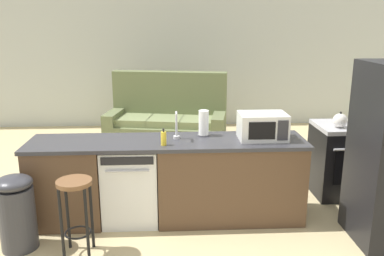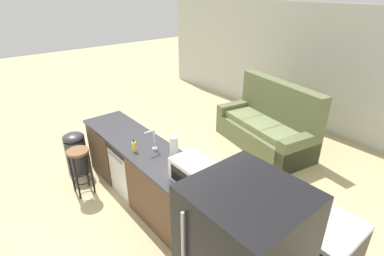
{
  "view_description": "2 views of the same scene",
  "coord_description": "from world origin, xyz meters",
  "px_view_note": "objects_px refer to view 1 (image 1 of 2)",
  "views": [
    {
      "loc": [
        0.19,
        -4.13,
        2.13
      ],
      "look_at": [
        0.43,
        0.32,
        0.95
      ],
      "focal_mm": 38.0,
      "sensor_mm": 36.0,
      "label": 1
    },
    {
      "loc": [
        3.28,
        -1.77,
        2.91
      ],
      "look_at": [
        0.32,
        0.65,
        1.08
      ],
      "focal_mm": 28.0,
      "sensor_mm": 36.0,
      "label": 2
    }
  ],
  "objects_px": {
    "dishwasher": "(131,183)",
    "microwave": "(263,126)",
    "bar_stool": "(76,201)",
    "paper_towel_roll": "(204,123)",
    "couch": "(168,123)",
    "stove_range": "(345,160)",
    "trash_bin": "(17,212)",
    "soap_bottle": "(164,138)",
    "kettle": "(340,120)"
  },
  "relations": [
    {
      "from": "stove_range",
      "to": "microwave",
      "type": "xyz_separation_m",
      "value": [
        -1.19,
        -0.55,
        0.59
      ]
    },
    {
      "from": "trash_bin",
      "to": "couch",
      "type": "xyz_separation_m",
      "value": [
        1.41,
        3.27,
        0.02
      ]
    },
    {
      "from": "stove_range",
      "to": "dishwasher",
      "type": "bearing_deg",
      "value": -168.09
    },
    {
      "from": "dishwasher",
      "to": "trash_bin",
      "type": "xyz_separation_m",
      "value": [
        -1.03,
        -0.54,
        -0.04
      ]
    },
    {
      "from": "dishwasher",
      "to": "paper_towel_roll",
      "type": "height_order",
      "value": "paper_towel_roll"
    },
    {
      "from": "stove_range",
      "to": "bar_stool",
      "type": "relative_size",
      "value": 1.22
    },
    {
      "from": "kettle",
      "to": "bar_stool",
      "type": "bearing_deg",
      "value": -159.05
    },
    {
      "from": "paper_towel_roll",
      "to": "couch",
      "type": "height_order",
      "value": "couch"
    },
    {
      "from": "trash_bin",
      "to": "bar_stool",
      "type": "bearing_deg",
      "value": -13.13
    },
    {
      "from": "dishwasher",
      "to": "microwave",
      "type": "distance_m",
      "value": 1.54
    },
    {
      "from": "trash_bin",
      "to": "stove_range",
      "type": "bearing_deg",
      "value": 16.68
    },
    {
      "from": "trash_bin",
      "to": "couch",
      "type": "relative_size",
      "value": 0.35
    },
    {
      "from": "kettle",
      "to": "couch",
      "type": "height_order",
      "value": "couch"
    },
    {
      "from": "soap_bottle",
      "to": "couch",
      "type": "relative_size",
      "value": 0.08
    },
    {
      "from": "couch",
      "to": "bar_stool",
      "type": "bearing_deg",
      "value": -103.53
    },
    {
      "from": "bar_stool",
      "to": "trash_bin",
      "type": "bearing_deg",
      "value": 166.87
    },
    {
      "from": "dishwasher",
      "to": "paper_towel_roll",
      "type": "distance_m",
      "value": 1.02
    },
    {
      "from": "bar_stool",
      "to": "paper_towel_roll",
      "type": "bearing_deg",
      "value": 34.31
    },
    {
      "from": "dishwasher",
      "to": "microwave",
      "type": "bearing_deg",
      "value": -0.05
    },
    {
      "from": "paper_towel_roll",
      "to": "stove_range",
      "type": "bearing_deg",
      "value": 11.98
    },
    {
      "from": "bar_stool",
      "to": "couch",
      "type": "height_order",
      "value": "couch"
    },
    {
      "from": "soap_bottle",
      "to": "bar_stool",
      "type": "xyz_separation_m",
      "value": [
        -0.8,
        -0.5,
        -0.44
      ]
    },
    {
      "from": "bar_stool",
      "to": "trash_bin",
      "type": "xyz_separation_m",
      "value": [
        -0.59,
        0.14,
        -0.16
      ]
    },
    {
      "from": "microwave",
      "to": "stove_range",
      "type": "bearing_deg",
      "value": 24.81
    },
    {
      "from": "trash_bin",
      "to": "paper_towel_roll",
      "type": "bearing_deg",
      "value": 21.1
    },
    {
      "from": "dishwasher",
      "to": "bar_stool",
      "type": "height_order",
      "value": "dishwasher"
    },
    {
      "from": "soap_bottle",
      "to": "kettle",
      "type": "distance_m",
      "value": 2.15
    },
    {
      "from": "microwave",
      "to": "bar_stool",
      "type": "xyz_separation_m",
      "value": [
        -1.85,
        -0.68,
        -0.5
      ]
    },
    {
      "from": "paper_towel_roll",
      "to": "soap_bottle",
      "type": "distance_m",
      "value": 0.55
    },
    {
      "from": "stove_range",
      "to": "trash_bin",
      "type": "bearing_deg",
      "value": -163.32
    },
    {
      "from": "kettle",
      "to": "couch",
      "type": "xyz_separation_m",
      "value": [
        -2.05,
        2.31,
        -0.59
      ]
    },
    {
      "from": "dishwasher",
      "to": "couch",
      "type": "xyz_separation_m",
      "value": [
        0.38,
        2.73,
        -0.03
      ]
    },
    {
      "from": "dishwasher",
      "to": "soap_bottle",
      "type": "height_order",
      "value": "soap_bottle"
    },
    {
      "from": "paper_towel_roll",
      "to": "couch",
      "type": "bearing_deg",
      "value": 99.16
    },
    {
      "from": "bar_stool",
      "to": "trash_bin",
      "type": "relative_size",
      "value": 1.0
    },
    {
      "from": "microwave",
      "to": "soap_bottle",
      "type": "bearing_deg",
      "value": -170.74
    },
    {
      "from": "dishwasher",
      "to": "trash_bin",
      "type": "bearing_deg",
      "value": -152.36
    },
    {
      "from": "dishwasher",
      "to": "paper_towel_roll",
      "type": "xyz_separation_m",
      "value": [
        0.8,
        0.17,
        0.62
      ]
    },
    {
      "from": "kettle",
      "to": "trash_bin",
      "type": "distance_m",
      "value": 3.64
    },
    {
      "from": "kettle",
      "to": "trash_bin",
      "type": "bearing_deg",
      "value": -164.48
    },
    {
      "from": "dishwasher",
      "to": "kettle",
      "type": "distance_m",
      "value": 2.53
    },
    {
      "from": "dishwasher",
      "to": "microwave",
      "type": "height_order",
      "value": "microwave"
    },
    {
      "from": "stove_range",
      "to": "couch",
      "type": "distance_m",
      "value": 3.11
    },
    {
      "from": "soap_bottle",
      "to": "kettle",
      "type": "relative_size",
      "value": 0.86
    },
    {
      "from": "paper_towel_roll",
      "to": "couch",
      "type": "xyz_separation_m",
      "value": [
        -0.41,
        2.57,
        -0.64
      ]
    },
    {
      "from": "paper_towel_roll",
      "to": "trash_bin",
      "type": "bearing_deg",
      "value": -158.9
    },
    {
      "from": "microwave",
      "to": "trash_bin",
      "type": "distance_m",
      "value": 2.58
    },
    {
      "from": "dishwasher",
      "to": "soap_bottle",
      "type": "bearing_deg",
      "value": -25.36
    },
    {
      "from": "bar_stool",
      "to": "dishwasher",
      "type": "bearing_deg",
      "value": 57.11
    },
    {
      "from": "paper_towel_roll",
      "to": "bar_stool",
      "type": "relative_size",
      "value": 0.38
    }
  ]
}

